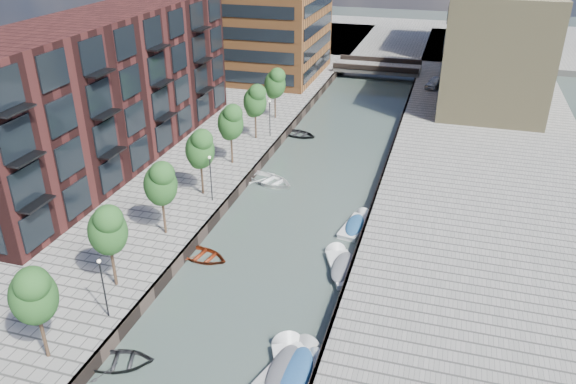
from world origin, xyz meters
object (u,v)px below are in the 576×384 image
at_px(bridge, 378,67).
at_px(sloop_3, 270,183).
at_px(tree_6, 275,82).
at_px(sloop_0, 120,364).
at_px(motorboat_1, 288,369).
at_px(car, 435,82).
at_px(tree_2, 160,182).
at_px(tree_1, 107,228).
at_px(sloop_4, 298,136).
at_px(tree_4, 230,121).
at_px(motorboat_2, 299,376).
at_px(motorboat_3, 356,225).
at_px(sloop_2, 202,258).
at_px(motorboat_4, 341,266).
at_px(tree_3, 200,148).
at_px(motorboat_0, 293,372).
at_px(tree_5, 255,100).
at_px(tree_0, 33,293).

height_order(bridge, sloop_3, bridge).
relative_size(tree_6, sloop_0, 1.47).
xyz_separation_m(motorboat_1, car, (4.72, 56.96, 1.52)).
bearing_deg(sloop_0, tree_2, -3.91).
bearing_deg(bridge, tree_1, -97.93).
relative_size(tree_6, sloop_4, 1.34).
xyz_separation_m(tree_1, sloop_4, (3.55, 32.44, -5.31)).
height_order(tree_4, motorboat_2, tree_4).
bearing_deg(car, sloop_0, -85.06).
relative_size(tree_2, motorboat_3, 1.28).
xyz_separation_m(sloop_2, sloop_3, (0.86, 13.74, 0.00)).
bearing_deg(motorboat_2, sloop_4, 105.63).
height_order(sloop_4, motorboat_4, motorboat_4).
relative_size(tree_3, motorboat_0, 1.01).
height_order(bridge, tree_3, tree_3).
bearing_deg(bridge, motorboat_4, -84.43).
height_order(sloop_4, motorboat_1, motorboat_1).
xyz_separation_m(tree_4, motorboat_2, (13.63, -24.62, -5.22)).
bearing_deg(tree_5, sloop_4, 51.42).
bearing_deg(motorboat_4, motorboat_2, -90.43).
bearing_deg(sloop_3, tree_1, -170.79).
relative_size(sloop_3, motorboat_1, 0.89).
height_order(sloop_4, motorboat_3, motorboat_3).
bearing_deg(sloop_3, tree_3, 164.06).
distance_m(bridge, tree_1, 61.71).
height_order(tree_0, tree_2, same).
distance_m(tree_1, sloop_3, 20.79).
height_order(tree_2, motorboat_2, tree_2).
bearing_deg(motorboat_2, car, 85.99).
bearing_deg(tree_2, sloop_4, 82.07).
bearing_deg(tree_6, car, 46.44).
height_order(sloop_0, sloop_3, sloop_3).
xyz_separation_m(bridge, tree_2, (-8.50, -54.00, 3.92)).
xyz_separation_m(tree_3, sloop_2, (3.48, -8.11, -5.31)).
distance_m(tree_1, motorboat_2, 15.04).
bearing_deg(car, tree_2, -92.34).
bearing_deg(motorboat_1, tree_3, 126.59).
xyz_separation_m(bridge, tree_6, (-8.50, -26.00, 3.92)).
height_order(tree_4, motorboat_3, tree_4).
distance_m(motorboat_0, car, 57.28).
bearing_deg(sloop_2, tree_6, 17.40).
xyz_separation_m(tree_6, sloop_4, (3.55, -2.56, -5.31)).
bearing_deg(motorboat_1, motorboat_2, -16.36).
xyz_separation_m(sloop_4, motorboat_1, (9.38, -35.85, 0.21)).
bearing_deg(tree_1, motorboat_4, 28.74).
bearing_deg(tree_1, sloop_4, 83.76).
height_order(tree_6, motorboat_4, tree_6).
bearing_deg(bridge, sloop_0, -94.32).
bearing_deg(sloop_4, tree_0, -171.42).
bearing_deg(car, sloop_4, -105.32).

